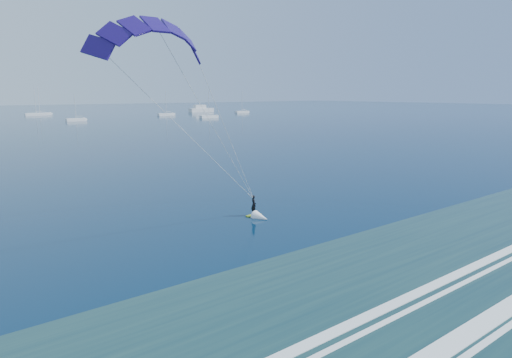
{
  "coord_description": "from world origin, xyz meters",
  "views": [
    {
      "loc": [
        -20.25,
        -3.89,
        11.29
      ],
      "look_at": [
        1.92,
        24.28,
        4.46
      ],
      "focal_mm": 32.0,
      "sensor_mm": 36.0,
      "label": 1
    }
  ],
  "objects": [
    {
      "name": "sailboat_6",
      "position": [
        90.27,
        170.63,
        0.68
      ],
      "size": [
        8.71,
        2.4,
        11.81
      ],
      "color": "white",
      "rests_on": "ground"
    },
    {
      "name": "sailboat_7",
      "position": [
        37.29,
        245.35,
        0.69
      ],
      "size": [
        10.97,
        2.4,
        14.15
      ],
      "color": "white",
      "rests_on": "ground"
    },
    {
      "name": "sailboat_5",
      "position": [
        85.23,
        201.95,
        0.68
      ],
      "size": [
        8.66,
        2.4,
        11.83
      ],
      "color": "white",
      "rests_on": "ground"
    },
    {
      "name": "motor_yacht",
      "position": [
        120.65,
        227.28,
        1.63
      ],
      "size": [
        14.96,
        3.99,
        6.19
      ],
      "color": "white",
      "rests_on": "ground"
    },
    {
      "name": "sailboat_8",
      "position": [
        131.45,
        201.42,
        0.69
      ],
      "size": [
        8.4,
        2.4,
        11.99
      ],
      "color": "white",
      "rests_on": "ground"
    },
    {
      "name": "sailboat_3",
      "position": [
        36.11,
        183.45,
        0.68
      ],
      "size": [
        7.61,
        2.4,
        10.72
      ],
      "color": "white",
      "rests_on": "ground"
    },
    {
      "name": "sailboat_4",
      "position": [
        34.7,
        241.68,
        0.7
      ],
      "size": [
        10.3,
        2.4,
        13.79
      ],
      "color": "white",
      "rests_on": "ground"
    },
    {
      "name": "kitesurfer_rig",
      "position": [
        -1.42,
        25.22,
        8.61
      ],
      "size": [
        18.54,
        8.66,
        16.87
      ],
      "color": "#ACD118",
      "rests_on": "ground"
    }
  ]
}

